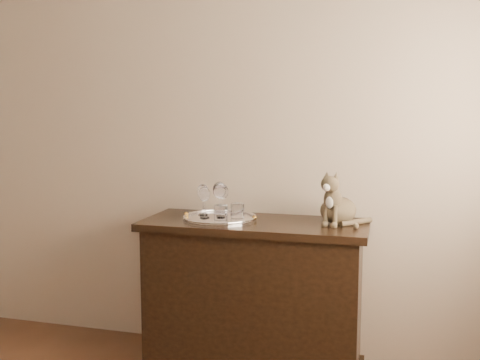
{
  "coord_description": "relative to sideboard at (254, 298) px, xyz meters",
  "views": [
    {
      "loc": [
        1.27,
        -0.8,
        1.41
      ],
      "look_at": [
        0.52,
        1.95,
        1.07
      ],
      "focal_mm": 40.0,
      "sensor_mm": 36.0,
      "label": 1
    }
  ],
  "objects": [
    {
      "name": "wine_glass_d",
      "position": [
        -0.21,
        0.04,
        0.53
      ],
      "size": [
        0.07,
        0.07,
        0.19
      ],
      "primitive_type": null,
      "color": "white",
      "rests_on": "tray"
    },
    {
      "name": "tumbler_c",
      "position": [
        -0.1,
        0.01,
        0.47
      ],
      "size": [
        0.07,
        0.07,
        0.08
      ],
      "primitive_type": "cylinder",
      "color": "white",
      "rests_on": "tray"
    },
    {
      "name": "sideboard",
      "position": [
        0.0,
        0.0,
        0.0
      ],
      "size": [
        1.2,
        0.5,
        0.85
      ],
      "primitive_type": null,
      "color": "black",
      "rests_on": "ground"
    },
    {
      "name": "wine_glass_c",
      "position": [
        -0.27,
        -0.02,
        0.52
      ],
      "size": [
        0.07,
        0.07,
        0.17
      ],
      "primitive_type": null,
      "color": "silver",
      "rests_on": "tray"
    },
    {
      "name": "cat",
      "position": [
        0.44,
        0.05,
        0.57
      ],
      "size": [
        0.35,
        0.34,
        0.28
      ],
      "primitive_type": null,
      "rotation": [
        0.0,
        0.0,
        -0.34
      ],
      "color": "#4C3D2D",
      "rests_on": "sideboard"
    },
    {
      "name": "tumbler_b",
      "position": [
        -0.17,
        -0.06,
        0.47
      ],
      "size": [
        0.07,
        0.07,
        0.08
      ],
      "primitive_type": "cylinder",
      "color": "white",
      "rests_on": "tray"
    },
    {
      "name": "wine_glass_a",
      "position": [
        -0.31,
        0.06,
        0.52
      ],
      "size": [
        0.07,
        0.07,
        0.18
      ],
      "primitive_type": null,
      "color": "silver",
      "rests_on": "tray"
    },
    {
      "name": "wine_glass_b",
      "position": [
        -0.2,
        0.07,
        0.52
      ],
      "size": [
        0.07,
        0.07,
        0.17
      ],
      "primitive_type": null,
      "color": "silver",
      "rests_on": "tray"
    },
    {
      "name": "tray",
      "position": [
        -0.2,
        0.01,
        0.43
      ],
      "size": [
        0.4,
        0.4,
        0.01
      ],
      "primitive_type": "cylinder",
      "color": "white",
      "rests_on": "sideboard"
    },
    {
      "name": "wall_back",
      "position": [
        -0.6,
        0.31,
        0.93
      ],
      "size": [
        4.0,
        0.1,
        2.7
      ],
      "primitive_type": "cube",
      "color": "#C4AB93",
      "rests_on": "ground"
    }
  ]
}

